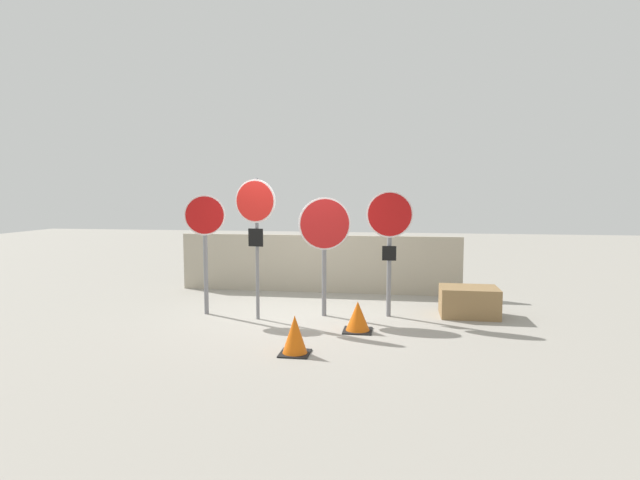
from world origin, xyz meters
TOP-DOWN VIEW (x-y plane):
  - ground_plane at (0.00, 0.00)m, footprint 40.00×40.00m
  - fence_back at (0.00, 2.29)m, footprint 6.33×0.12m
  - stop_sign_0 at (-1.69, -0.10)m, footprint 0.69×0.32m
  - stop_sign_1 at (-0.67, -0.33)m, footprint 0.75×0.17m
  - stop_sign_2 at (0.47, 0.09)m, footprint 0.90×0.30m
  - stop_sign_3 at (1.62, 0.23)m, footprint 0.83×0.14m
  - traffic_cone_0 at (0.38, -2.09)m, footprint 0.42×0.42m
  - traffic_cone_1 at (1.15, -0.80)m, footprint 0.46×0.46m
  - storage_crate at (3.06, 0.51)m, footprint 1.02×0.74m

SIDE VIEW (x-z plane):
  - ground_plane at x=0.00m, z-range 0.00..0.00m
  - traffic_cone_1 at x=1.15m, z-range 0.00..0.48m
  - storage_crate at x=3.06m, z-range 0.00..0.53m
  - traffic_cone_0 at x=0.38m, z-range 0.00..0.54m
  - fence_back at x=0.00m, z-range 0.00..1.29m
  - stop_sign_2 at x=0.47m, z-range 0.44..2.59m
  - stop_sign_0 at x=-1.69m, z-range 0.45..2.65m
  - stop_sign_3 at x=1.62m, z-range 0.45..2.72m
  - stop_sign_1 at x=-0.67m, z-range 0.59..3.09m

